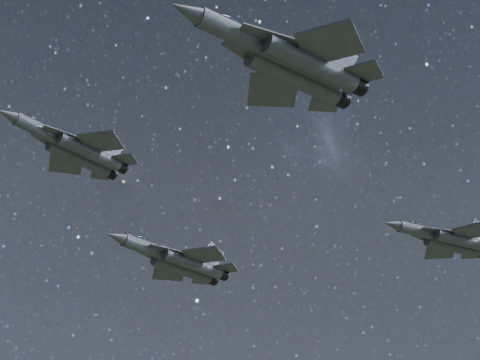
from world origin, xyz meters
name	(u,v)px	position (x,y,z in m)	size (l,w,h in m)	color
jet_lead	(75,148)	(-16.93, 3.36, 158.16)	(14.98, 9.86, 3.84)	#343741
jet_left	(178,261)	(1.23, 24.70, 158.18)	(18.89, 12.63, 4.79)	#343741
jet_right	(288,61)	(-4.33, -19.40, 156.14)	(19.22, 13.15, 4.82)	#343741
jet_slot	(449,239)	(25.64, 1.23, 155.16)	(14.96, 10.59, 3.80)	#343741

